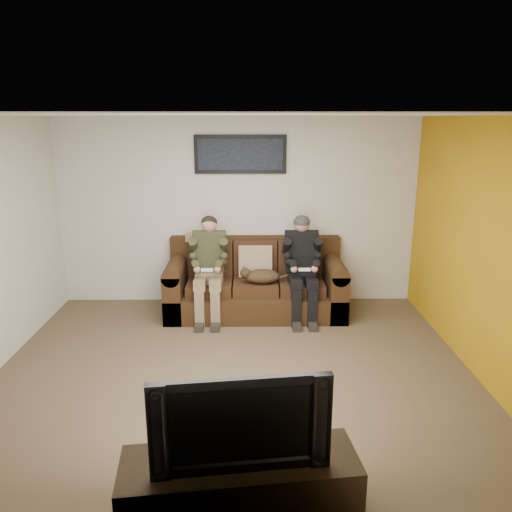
{
  "coord_description": "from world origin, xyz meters",
  "views": [
    {
      "loc": [
        0.17,
        -4.66,
        2.57
      ],
      "look_at": [
        0.24,
        1.2,
        0.95
      ],
      "focal_mm": 35.0,
      "sensor_mm": 36.0,
      "label": 1
    }
  ],
  "objects_px": {
    "cat": "(261,276)",
    "television": "(239,416)",
    "tv_stand": "(240,491)",
    "framed_poster": "(240,154)",
    "sofa": "(255,285)",
    "person_right": "(302,261)",
    "person_left": "(209,262)"
  },
  "relations": [
    {
      "from": "sofa",
      "to": "cat",
      "type": "xyz_separation_m",
      "value": [
        0.07,
        -0.26,
        0.21
      ]
    },
    {
      "from": "cat",
      "to": "television",
      "type": "distance_m",
      "value": 3.53
    },
    {
      "from": "framed_poster",
      "to": "tv_stand",
      "type": "xyz_separation_m",
      "value": [
        0.06,
        -4.17,
        -1.86
      ]
    },
    {
      "from": "cat",
      "to": "tv_stand",
      "type": "height_order",
      "value": "cat"
    },
    {
      "from": "television",
      "to": "tv_stand",
      "type": "bearing_deg",
      "value": -6.59
    },
    {
      "from": "sofa",
      "to": "person_right",
      "type": "distance_m",
      "value": 0.75
    },
    {
      "from": "tv_stand",
      "to": "person_left",
      "type": "bearing_deg",
      "value": 90.88
    },
    {
      "from": "person_right",
      "to": "tv_stand",
      "type": "height_order",
      "value": "person_right"
    },
    {
      "from": "sofa",
      "to": "television",
      "type": "distance_m",
      "value": 3.81
    },
    {
      "from": "television",
      "to": "cat",
      "type": "bearing_deg",
      "value": 80.03
    },
    {
      "from": "framed_poster",
      "to": "person_right",
      "type": "bearing_deg",
      "value": -35.53
    },
    {
      "from": "person_left",
      "to": "tv_stand",
      "type": "height_order",
      "value": "person_left"
    },
    {
      "from": "tv_stand",
      "to": "television",
      "type": "xyz_separation_m",
      "value": [
        -0.0,
        0.0,
        0.56
      ]
    },
    {
      "from": "cat",
      "to": "tv_stand",
      "type": "distance_m",
      "value": 3.54
    },
    {
      "from": "person_left",
      "to": "television",
      "type": "bearing_deg",
      "value": -82.53
    },
    {
      "from": "cat",
      "to": "tv_stand",
      "type": "xyz_separation_m",
      "value": [
        -0.21,
        -3.52,
        -0.34
      ]
    },
    {
      "from": "framed_poster",
      "to": "cat",
      "type": "bearing_deg",
      "value": -67.6
    },
    {
      "from": "tv_stand",
      "to": "television",
      "type": "distance_m",
      "value": 0.56
    },
    {
      "from": "cat",
      "to": "framed_poster",
      "type": "distance_m",
      "value": 1.68
    },
    {
      "from": "cat",
      "to": "tv_stand",
      "type": "bearing_deg",
      "value": -93.38
    },
    {
      "from": "person_left",
      "to": "person_right",
      "type": "relative_size",
      "value": 0.99
    },
    {
      "from": "tv_stand",
      "to": "framed_poster",
      "type": "bearing_deg",
      "value": 84.2
    },
    {
      "from": "sofa",
      "to": "framed_poster",
      "type": "height_order",
      "value": "framed_poster"
    },
    {
      "from": "tv_stand",
      "to": "person_right",
      "type": "bearing_deg",
      "value": 71.52
    },
    {
      "from": "person_right",
      "to": "tv_stand",
      "type": "bearing_deg",
      "value": -101.89
    },
    {
      "from": "cat",
      "to": "framed_poster",
      "type": "height_order",
      "value": "framed_poster"
    },
    {
      "from": "person_left",
      "to": "cat",
      "type": "relative_size",
      "value": 2.02
    },
    {
      "from": "person_left",
      "to": "framed_poster",
      "type": "xyz_separation_m",
      "value": [
        0.41,
        0.58,
        1.34
      ]
    },
    {
      "from": "sofa",
      "to": "person_left",
      "type": "height_order",
      "value": "person_left"
    },
    {
      "from": "framed_poster",
      "to": "sofa",
      "type": "bearing_deg",
      "value": -62.32
    },
    {
      "from": "person_right",
      "to": "cat",
      "type": "relative_size",
      "value": 2.03
    },
    {
      "from": "person_left",
      "to": "person_right",
      "type": "bearing_deg",
      "value": 0.02
    }
  ]
}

